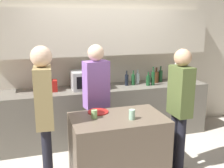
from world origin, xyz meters
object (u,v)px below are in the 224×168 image
at_px(cup_0, 94,114).
at_px(person_center, 180,101).
at_px(cup_1, 132,114).
at_px(person_right, 96,94).
at_px(bottle_0, 127,80).
at_px(microwave, 87,80).
at_px(person_left, 45,109).
at_px(bottle_4, 153,78).
at_px(potted_plant, 178,71).
at_px(bottle_6, 160,76).
at_px(bottle_5, 156,77).
at_px(bottle_3, 148,80).
at_px(bottle_2, 138,78).
at_px(bottle_1, 133,79).
at_px(plate_on_island, 98,112).
at_px(toaster, 49,86).

height_order(cup_0, person_center, person_center).
bearing_deg(person_center, cup_1, 99.63).
xyz_separation_m(cup_0, person_right, (0.17, 0.57, 0.08)).
bearing_deg(person_center, bottle_0, 9.49).
distance_m(microwave, person_center, 1.61).
bearing_deg(person_left, bottle_4, 125.50).
relative_size(potted_plant, person_left, 0.22).
xyz_separation_m(potted_plant, cup_1, (-1.45, -1.44, -0.17)).
bearing_deg(bottle_6, person_center, -107.49).
height_order(potted_plant, person_center, person_center).
relative_size(microwave, bottle_5, 1.87).
xyz_separation_m(cup_0, person_left, (-0.56, 0.01, 0.12)).
bearing_deg(bottle_4, bottle_0, 166.54).
relative_size(bottle_3, bottle_6, 0.81).
bearing_deg(bottle_2, bottle_0, -164.36).
xyz_separation_m(bottle_2, bottle_5, (0.36, -0.02, 0.01)).
bearing_deg(bottle_1, plate_on_island, -129.27).
distance_m(microwave, person_left, 1.47).
distance_m(bottle_0, person_right, 1.02).
relative_size(potted_plant, bottle_1, 1.53).
xyz_separation_m(bottle_0, cup_1, (-0.47, -1.46, -0.07)).
bearing_deg(bottle_3, bottle_5, 33.87).
relative_size(bottle_5, bottle_6, 0.95).
height_order(bottle_6, person_right, person_right).
relative_size(potted_plant, bottle_6, 1.35).
relative_size(potted_plant, bottle_2, 1.54).
distance_m(plate_on_island, person_center, 1.06).
relative_size(toaster, bottle_2, 1.01).
distance_m(bottle_0, bottle_1, 0.12).
height_order(bottle_0, bottle_2, bottle_0).
bearing_deg(bottle_1, bottle_0, -178.38).
bearing_deg(bottle_0, microwave, -178.65).
relative_size(bottle_1, cup_0, 2.48).
bearing_deg(plate_on_island, bottle_5, 40.07).
bearing_deg(cup_0, bottle_4, 41.78).
bearing_deg(bottle_1, microwave, -178.61).
bearing_deg(bottle_6, cup_0, -138.69).
relative_size(bottle_2, person_center, 0.15).
bearing_deg(bottle_6, potted_plant, -19.08).
relative_size(bottle_1, person_left, 0.15).
xyz_separation_m(bottle_2, person_right, (-0.95, -0.79, 0.00)).
xyz_separation_m(bottle_6, person_left, (-2.14, -1.37, 0.03)).
bearing_deg(bottle_6, bottle_2, -177.28).
relative_size(microwave, potted_plant, 1.32).
xyz_separation_m(bottle_1, person_left, (-1.57, -1.28, 0.04)).
height_order(potted_plant, bottle_3, potted_plant).
xyz_separation_m(toaster, person_right, (0.60, -0.71, 0.01)).
xyz_separation_m(bottle_5, bottle_6, (0.10, 0.04, 0.01)).
bearing_deg(plate_on_island, cup_1, -47.10).
height_order(bottle_2, bottle_5, bottle_5).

